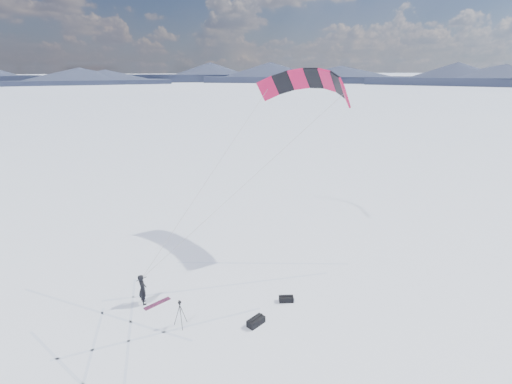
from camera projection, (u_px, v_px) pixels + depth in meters
name	position (u px, v px, depth m)	size (l,w,h in m)	color
ground	(189.00, 315.00, 17.71)	(1800.00, 1800.00, 0.00)	white
horizon_hills	(185.00, 258.00, 16.74)	(704.47, 706.88, 8.00)	#181F2E
snow_tracks	(195.00, 313.00, 17.82)	(17.62, 10.25, 0.01)	silver
snowkiter	(144.00, 303.00, 18.61)	(0.59, 0.39, 1.61)	black
snowboard	(157.00, 303.00, 18.55)	(1.40, 0.26, 0.04)	#7E2151
tripod	(180.00, 310.00, 16.72)	(0.63, 0.55, 1.30)	black
gear_bag_a	(256.00, 321.00, 17.00)	(0.95, 0.73, 0.39)	black
gear_bag_b	(286.00, 299.00, 18.71)	(0.80, 0.57, 0.33)	black
power_kite	(308.00, 84.00, 23.90)	(13.30, 8.32, 9.87)	#D01144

